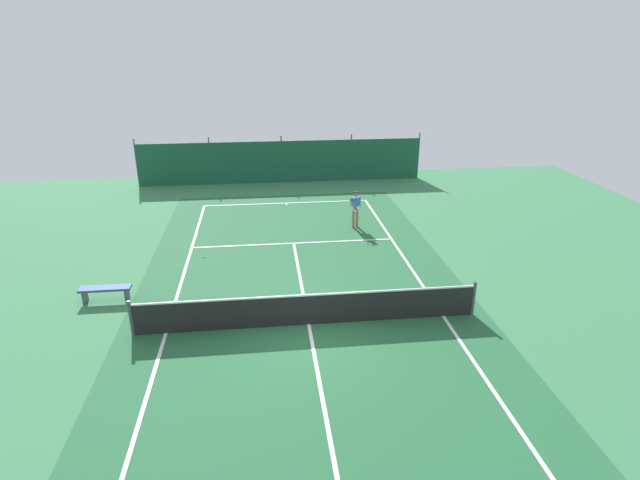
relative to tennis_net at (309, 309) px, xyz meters
name	(u,v)px	position (x,y,z in m)	size (l,w,h in m)	color
ground_plane	(309,324)	(0.00, 0.00, -0.51)	(36.00, 36.00, 0.00)	#387A4C
court_surface	(309,324)	(0.00, 0.00, -0.51)	(11.02, 26.60, 0.01)	#236038
tennis_net	(309,309)	(0.00, 0.00, 0.00)	(10.12, 0.10, 1.10)	black
back_fence	(282,169)	(0.00, 16.51, 0.16)	(16.30, 0.98, 2.70)	#195138
tennis_player	(356,207)	(2.86, 8.01, 0.45)	(0.56, 0.83, 1.64)	#9E7051
tennis_ball_near_player	(204,257)	(-3.54, 5.37, -0.48)	(0.07, 0.07, 0.07)	#CCDB33
parked_car	(294,157)	(0.87, 18.80, 0.33)	(2.15, 4.27, 1.68)	maroon
courtside_bench	(105,290)	(-6.31, 2.21, -0.14)	(1.60, 0.40, 0.49)	#335184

